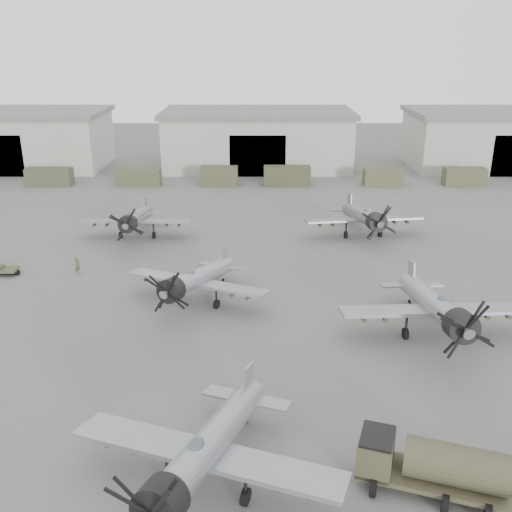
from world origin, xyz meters
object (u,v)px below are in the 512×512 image
at_px(aircraft_near_1, 203,453).
at_px(aircraft_mid_1, 195,280).
at_px(aircraft_mid_2, 438,308).
at_px(fuel_tanker, 432,464).
at_px(aircraft_far_0, 136,219).
at_px(ground_crew, 77,265).
at_px(aircraft_far_1, 365,217).

distance_m(aircraft_near_1, aircraft_mid_1, 19.50).
xyz_separation_m(aircraft_near_1, aircraft_mid_1, (-2.32, 19.36, -0.24)).
distance_m(aircraft_mid_2, fuel_tanker, 14.53).
height_order(aircraft_far_0, ground_crew, aircraft_far_0).
distance_m(aircraft_mid_1, fuel_tanker, 22.81).
distance_m(aircraft_far_1, ground_crew, 28.06).
xyz_separation_m(aircraft_far_1, fuel_tanker, (-3.08, -34.69, -0.70)).
height_order(aircraft_near_1, aircraft_mid_2, aircraft_mid_2).
relative_size(aircraft_far_1, fuel_tanker, 1.71).
relative_size(aircraft_mid_1, aircraft_far_0, 1.00).
xyz_separation_m(aircraft_mid_2, aircraft_far_0, (-24.23, 20.57, -0.30)).
height_order(aircraft_far_0, fuel_tanker, aircraft_far_0).
height_order(aircraft_mid_2, aircraft_far_1, aircraft_mid_2).
bearing_deg(aircraft_far_0, aircraft_mid_1, -63.19).
distance_m(aircraft_far_1, fuel_tanker, 34.83).
bearing_deg(aircraft_far_0, fuel_tanker, -59.10).
bearing_deg(aircraft_mid_2, aircraft_near_1, -138.48).
relative_size(aircraft_far_0, ground_crew, 7.16).
distance_m(aircraft_near_1, aircraft_far_1, 37.39).
height_order(aircraft_mid_2, ground_crew, aircraft_mid_2).
height_order(aircraft_mid_1, aircraft_far_1, aircraft_far_1).
bearing_deg(aircraft_far_1, aircraft_near_1, -118.27).
relative_size(aircraft_mid_1, aircraft_far_1, 0.93).
relative_size(aircraft_far_1, ground_crew, 7.71).
height_order(aircraft_mid_2, aircraft_far_0, aircraft_mid_2).
distance_m(aircraft_far_0, aircraft_far_1, 23.06).
height_order(aircraft_far_0, aircraft_far_1, aircraft_far_1).
xyz_separation_m(aircraft_mid_1, fuel_tanker, (12.48, -19.08, -0.59)).
height_order(aircraft_mid_1, ground_crew, aircraft_mid_1).
xyz_separation_m(aircraft_mid_2, ground_crew, (-27.54, 11.35, -1.57)).
xyz_separation_m(aircraft_far_0, ground_crew, (-3.31, -9.22, -1.27)).
relative_size(aircraft_near_1, aircraft_far_0, 1.13).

